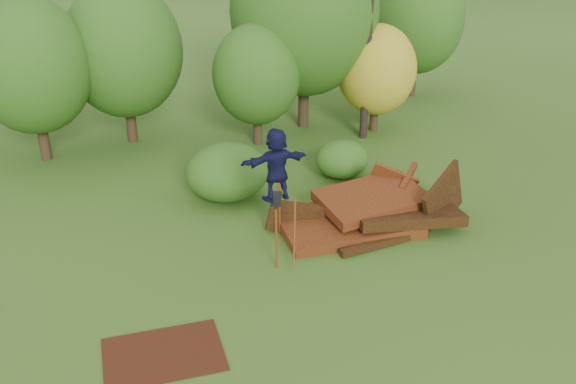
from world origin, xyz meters
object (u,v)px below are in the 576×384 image
object	(u,v)px
scrap_pile	(372,213)
flat_plate	(163,354)
skater	(276,164)
utility_pole	(370,5)

from	to	relation	value
scrap_pile	flat_plate	xyz separation A→B (m)	(-6.31, -3.47, -0.38)
scrap_pile	flat_plate	bearing A→B (deg)	-151.22
flat_plate	skater	bearing A→B (deg)	38.13
skater	utility_pole	world-z (taller)	utility_pole
flat_plate	utility_pole	world-z (taller)	utility_pole
skater	flat_plate	distance (m)	4.90
flat_plate	utility_pole	xyz separation A→B (m)	(9.22, 9.87, 4.80)
scrap_pile	utility_pole	world-z (taller)	utility_pole
skater	scrap_pile	bearing A→B (deg)	-166.39
scrap_pile	utility_pole	size ratio (longest dim) A/B	0.61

